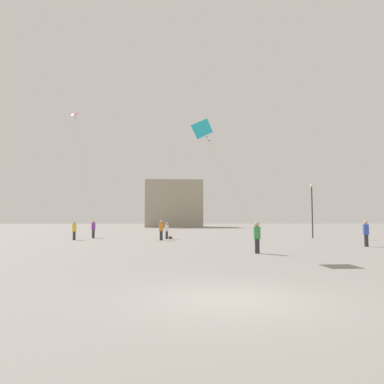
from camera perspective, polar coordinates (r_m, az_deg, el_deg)
ground_plane at (r=9.03m, az=6.16°, el=-16.11°), size 300.00×300.00×0.00m
person_in_white at (r=35.43m, az=-3.91°, el=-5.82°), size 0.35×0.35×1.59m
person_in_yellow at (r=35.21m, az=-17.70°, el=-5.57°), size 0.36×0.36×1.67m
person_in_orange at (r=33.24m, az=-4.77°, el=-5.73°), size 0.39×0.39×1.80m
person_in_blue at (r=28.10m, az=25.26°, el=-5.64°), size 0.39×0.39×1.77m
person_in_green at (r=20.71m, az=10.00°, el=-6.71°), size 0.38×0.38×1.72m
person_in_purple at (r=38.14m, az=-14.97°, el=-5.43°), size 0.38×0.38×1.77m
kite_magenta_diamond at (r=48.30m, az=-17.61°, el=11.06°), size 4.76×8.45×13.78m
kite_cyan_delta at (r=20.72m, az=1.59°, el=9.50°), size 3.74×1.39×5.95m
building_left_hall at (r=91.17m, az=-2.82°, el=-1.91°), size 13.51×12.92×11.09m
lamppost_east at (r=38.68m, az=18.02°, el=-1.46°), size 0.36×0.36×5.42m
handbag_beside_flyer at (r=35.55m, az=-3.35°, el=-7.03°), size 0.35×0.24×0.24m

